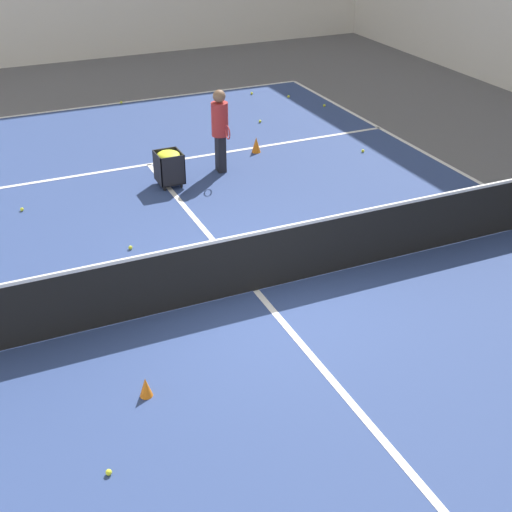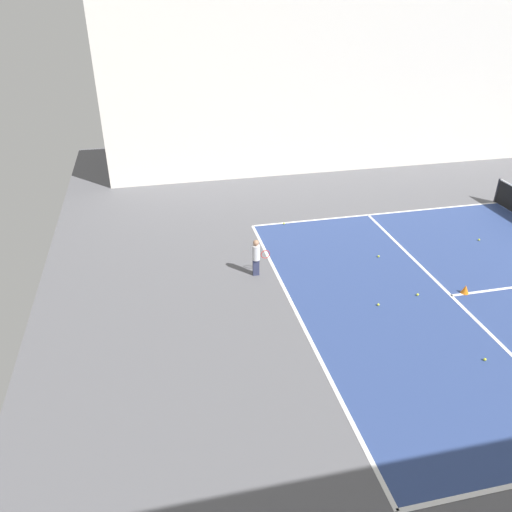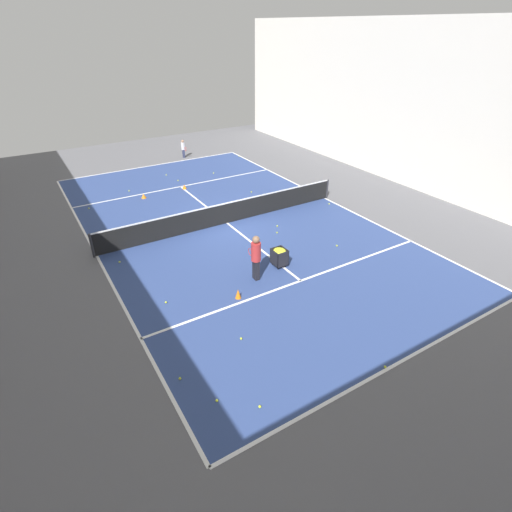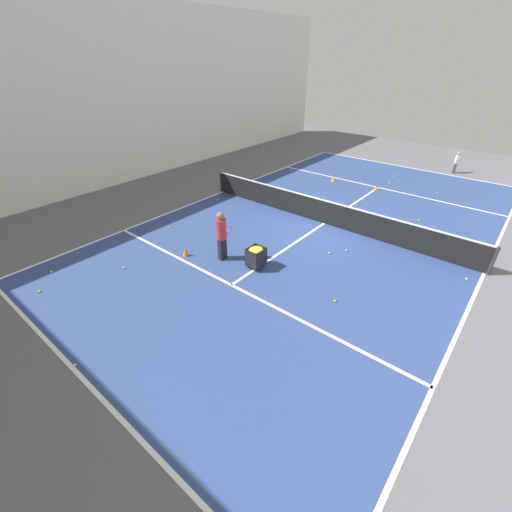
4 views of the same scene
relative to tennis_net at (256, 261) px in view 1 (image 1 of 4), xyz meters
The scene contains 21 objects.
ground_plane 0.52m from the tennis_net, ahead, with size 34.50×34.50×0.00m, color #5B5B60.
court_playing_area 0.52m from the tennis_net, ahead, with size 11.59×20.34×0.00m.
line_baseline_far 10.18m from the tennis_net, 90.00° to the left, with size 11.59×0.10×0.00m, color white.
line_service_far 5.62m from the tennis_net, 90.00° to the left, with size 11.59×0.10×0.00m, color white.
line_centre_service 0.52m from the tennis_net, ahead, with size 0.10×11.19×0.00m, color white.
tennis_net is the anchor object (origin of this frame).
coach_at_net 4.83m from the tennis_net, 74.53° to the left, with size 0.37×0.68×1.72m.
ball_cart 4.33m from the tennis_net, 89.09° to the left, with size 0.49×0.53×0.72m.
training_cone_1 2.78m from the tennis_net, 143.13° to the right, with size 0.16×0.16×0.26m, color orange.
training_cone_3 5.85m from the tennis_net, 65.77° to the left, with size 0.20×0.20×0.34m, color orange.
tennis_ball_2 10.13m from the tennis_net, 86.63° to the left, with size 0.07×0.07×0.07m, color yellow.
tennis_ball_4 6.31m from the tennis_net, 43.60° to the left, with size 0.07×0.07×0.07m, color yellow.
tennis_ball_5 7.89m from the tennis_net, 65.07° to the left, with size 0.07×0.07×0.07m, color yellow.
tennis_ball_6 9.36m from the tennis_net, 54.70° to the left, with size 0.07×0.07×0.07m, color yellow.
tennis_ball_7 2.52m from the tennis_net, 123.86° to the left, with size 0.07×0.07×0.07m, color yellow.
tennis_ball_8 10.04m from the tennis_net, 60.71° to the left, with size 0.07×0.07×0.07m, color yellow.
tennis_ball_10 2.37m from the tennis_net, 139.23° to the left, with size 0.07×0.07×0.07m, color yellow.
tennis_ball_12 5.18m from the tennis_net, 122.99° to the left, with size 0.07×0.07×0.07m, color yellow.
tennis_ball_13 10.31m from the tennis_net, 66.46° to the left, with size 0.07×0.07×0.07m, color yellow.
tennis_ball_16 5.28m from the tennis_net, 10.62° to the left, with size 0.07×0.07×0.07m, color yellow.
tennis_ball_17 4.03m from the tennis_net, 137.11° to the right, with size 0.07×0.07×0.07m, color yellow.
Camera 1 is at (-3.74, -8.33, 5.69)m, focal length 50.00 mm.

